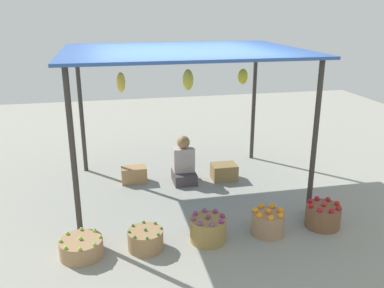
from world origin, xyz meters
name	(u,v)px	position (x,y,z in m)	size (l,w,h in m)	color
ground_plane	(184,189)	(0.00, 0.00, 0.00)	(14.00, 14.00, 0.00)	gray
market_stall_structure	(183,60)	(0.00, -0.01, 2.02)	(3.37, 2.60, 2.17)	#38332D
vendor_person	(184,165)	(0.06, 0.31, 0.30)	(0.36, 0.44, 0.78)	#423A3D
basket_limes	(81,248)	(-1.50, -1.55, 0.11)	(0.50, 0.50, 0.25)	#9F7A53
basket_green_chilies	(146,239)	(-0.77, -1.56, 0.12)	(0.42, 0.42, 0.27)	#9B764D
basket_purple_onions	(208,229)	(0.00, -1.54, 0.16)	(0.44, 0.44, 0.36)	olive
basket_oranges	(268,222)	(0.78, -1.53, 0.15)	(0.42, 0.42, 0.35)	#9E7D5B
basket_red_apples	(323,215)	(1.55, -1.51, 0.15)	(0.45, 0.45, 0.35)	brown
wooden_crate_near_vendor	(134,175)	(-0.74, 0.46, 0.13)	(0.41, 0.24, 0.26)	#A87E4E
wooden_crate_stacked_rear	(224,172)	(0.73, 0.26, 0.13)	(0.41, 0.31, 0.26)	olive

